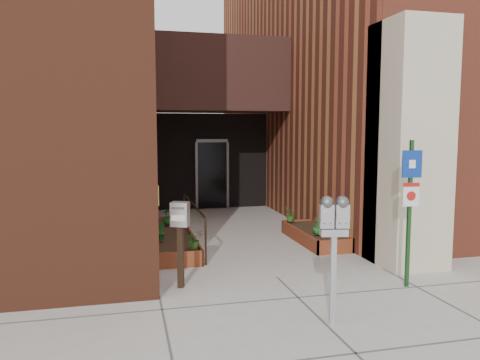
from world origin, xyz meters
TOP-DOWN VIEW (x-y plane):
  - ground at (0.00, 0.00)m, footprint 80.00×80.00m
  - architecture at (-0.18, 6.89)m, footprint 20.00×14.60m
  - planter_left at (-1.55, 2.70)m, footprint 0.90×3.60m
  - planter_right at (1.60, 2.20)m, footprint 0.80×2.20m
  - handrail at (-1.05, 2.65)m, footprint 0.04×3.34m
  - parking_meter at (0.09, -1.98)m, footprint 0.38×0.21m
  - sign_post at (1.86, -0.94)m, footprint 0.32×0.09m
  - payment_dropbox at (-1.64, -0.13)m, footprint 0.33×0.29m
  - shrub_left_a at (-1.25, 1.10)m, footprint 0.40×0.40m
  - shrub_left_b at (-1.80, 1.93)m, footprint 0.22×0.22m
  - shrub_left_c at (-1.55, 3.45)m, footprint 0.28×0.28m
  - shrub_left_d at (-1.26, 3.46)m, footprint 0.23×0.23m
  - shrub_right_a at (1.44, 1.68)m, footprint 0.27×0.27m
  - shrub_right_b at (1.85, 1.97)m, footprint 0.26×0.26m
  - shrub_right_c at (1.35, 3.10)m, footprint 0.43×0.43m

SIDE VIEW (x-z plane):
  - ground at x=0.00m, z-range 0.00..0.00m
  - planter_left at x=-1.55m, z-range -0.02..0.28m
  - planter_right at x=1.60m, z-range -0.02..0.28m
  - shrub_left_d at x=-1.26m, z-range 0.30..0.62m
  - shrub_left_a at x=-1.25m, z-range 0.30..0.64m
  - shrub_left_b at x=-1.80m, z-range 0.30..0.64m
  - shrub_right_c at x=1.35m, z-range 0.30..0.65m
  - shrub_right_b at x=1.85m, z-range 0.30..0.65m
  - shrub_right_a at x=1.44m, z-range 0.30..0.65m
  - shrub_left_c at x=-1.55m, z-range 0.30..0.66m
  - handrail at x=-1.05m, z-range 0.30..1.20m
  - payment_dropbox at x=-1.64m, z-range 0.30..1.67m
  - parking_meter at x=0.09m, z-range 0.45..2.11m
  - sign_post at x=1.86m, z-range 0.27..2.59m
  - architecture at x=-0.18m, z-range -0.02..9.98m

